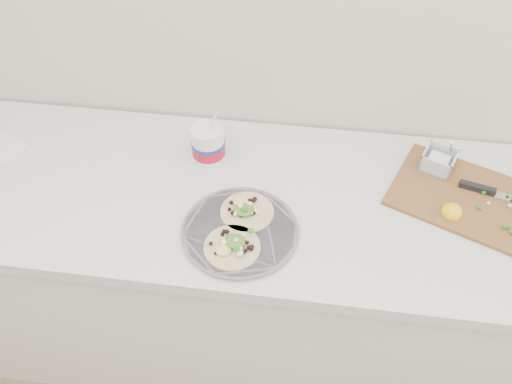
# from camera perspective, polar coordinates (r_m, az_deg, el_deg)

# --- Properties ---
(counter) EXTENTS (2.44, 0.66, 0.90)m
(counter) POSITION_cam_1_polar(r_m,az_deg,el_deg) (1.83, -6.22, -8.93)
(counter) COLOR silver
(counter) RESTS_ON ground
(taco_plate) EXTENTS (0.32, 0.32, 0.04)m
(taco_plate) POSITION_cam_1_polar(r_m,az_deg,el_deg) (1.33, -1.86, -4.23)
(taco_plate) COLOR slate
(taco_plate) RESTS_ON counter
(tub) EXTENTS (0.10, 0.10, 0.23)m
(tub) POSITION_cam_1_polar(r_m,az_deg,el_deg) (1.51, -5.43, 5.66)
(tub) COLOR white
(tub) RESTS_ON counter
(cutboard) EXTENTS (0.50, 0.43, 0.07)m
(cutboard) POSITION_cam_1_polar(r_m,az_deg,el_deg) (1.55, 23.16, -0.09)
(cutboard) COLOR brown
(cutboard) RESTS_ON counter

